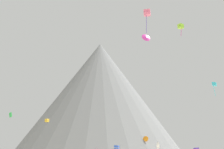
# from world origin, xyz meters

# --- Properties ---
(rock_massif) EXTENTS (98.38, 98.38, 52.11)m
(rock_massif) POSITION_xyz_m (-7.63, 81.19, 23.94)
(rock_massif) COLOR slate
(rock_massif) RESTS_ON ground_plane
(kite_blue_low) EXTENTS (0.96, 0.95, 4.77)m
(kite_blue_low) POSITION_xyz_m (0.01, 24.63, 5.98)
(kite_blue_low) COLOR blue
(kite_rainbow_high) EXTENTS (1.56, 1.62, 5.38)m
(kite_rainbow_high) POSITION_xyz_m (6.47, 27.31, 33.79)
(kite_rainbow_high) COLOR #E5668C
(kite_orange_low) EXTENTS (1.67, 1.03, 1.61)m
(kite_orange_low) POSITION_xyz_m (7.26, 57.10, 11.27)
(kite_orange_low) COLOR orange
(kite_gold_mid) EXTENTS (1.17, 1.16, 0.89)m
(kite_gold_mid) POSITION_xyz_m (-19.39, 50.45, 15.46)
(kite_gold_mid) COLOR gold
(kite_white_low) EXTENTS (0.73, 1.42, 4.11)m
(kite_white_low) POSITION_xyz_m (7.89, 33.56, 7.26)
(kite_white_low) COLOR white
(kite_lime_high) EXTENTS (1.29, 1.30, 2.66)m
(kite_lime_high) POSITION_xyz_m (12.98, 26.44, 30.01)
(kite_lime_high) COLOR #8CD133
(kite_magenta_high) EXTENTS (2.81, 1.95, 2.52)m
(kite_magenta_high) POSITION_xyz_m (7.83, 47.50, 38.15)
(kite_magenta_high) COLOR #D1339E
(kite_cyan_mid) EXTENTS (1.10, 1.08, 2.99)m
(kite_cyan_mid) POSITION_xyz_m (20.21, 32.51, 19.58)
(kite_cyan_mid) COLOR #33BCDB
(kite_green_low) EXTENTS (0.91, 0.52, 1.11)m
(kite_green_low) POSITION_xyz_m (-22.42, 33.07, 13.63)
(kite_green_low) COLOR green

